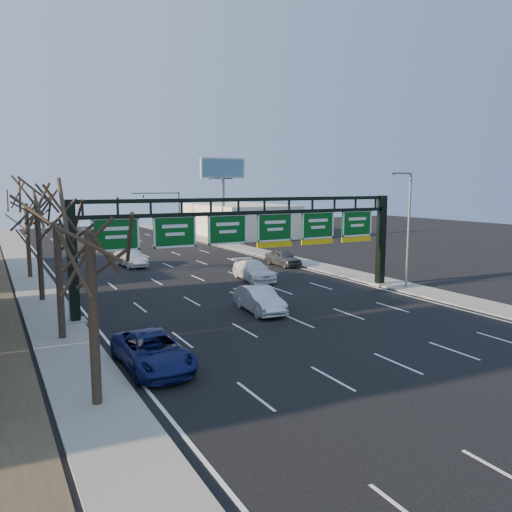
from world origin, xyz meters
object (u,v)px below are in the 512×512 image
car_silver_sedan (259,299)px  car_white_wagon (254,270)px  car_blue_suv (152,351)px  sign_gantry (254,235)px

car_silver_sedan → car_white_wagon: bearing=68.3°
car_blue_suv → car_silver_sedan: (8.90, 6.35, 0.03)m
car_silver_sedan → car_white_wagon: 10.94m
sign_gantry → car_white_wagon: bearing=61.7°
sign_gantry → car_white_wagon: 8.77m
car_white_wagon → car_blue_suv: bearing=-126.3°
car_silver_sedan → car_blue_suv: bearing=-139.8°
sign_gantry → car_silver_sedan: (-1.13, -2.85, -3.82)m
car_white_wagon → sign_gantry: bearing=-114.1°
sign_gantry → car_blue_suv: 14.15m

